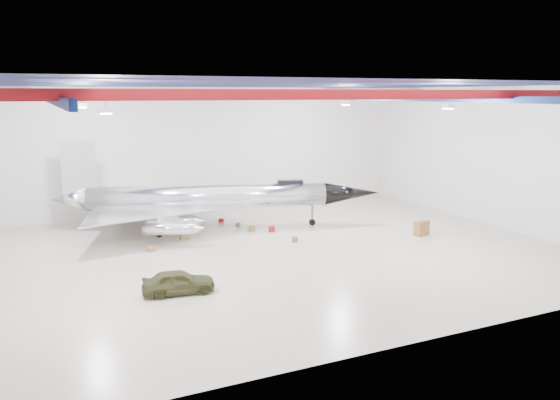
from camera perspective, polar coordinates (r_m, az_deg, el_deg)
name	(u,v)px	position (r m, az deg, el deg)	size (l,w,h in m)	color
floor	(260,253)	(36.44, -2.14, -5.60)	(40.00, 40.00, 0.00)	#BFB798
wall_back	(195,150)	(49.37, -8.85, 5.19)	(40.00, 40.00, 0.00)	silver
wall_right	(492,157)	(46.60, 21.26, 4.22)	(30.00, 30.00, 0.00)	silver
ceiling	(258,85)	(34.91, -2.27, 11.96)	(40.00, 40.00, 0.00)	#0A0F38
ceiling_structure	(258,96)	(34.91, -2.26, 10.85)	(39.50, 29.50, 1.08)	maroon
jet_aircraft	(208,200)	(42.92, -7.54, 0.02)	(25.01, 18.36, 7.00)	silver
jeep	(178,282)	(29.69, -10.57, -8.40)	(1.54, 3.82, 1.30)	#383A1D
desk	(422,228)	(42.18, 14.58, -2.87)	(1.19, 0.60, 1.09)	brown
crate_ply	(151,249)	(37.84, -13.35, -5.00)	(0.49, 0.39, 0.34)	olive
toolbox_red	(221,220)	(45.35, -6.17, -2.12)	(0.42, 0.34, 0.30)	maroon
engine_drum	(295,239)	(39.14, 1.59, -4.13)	(0.42, 0.42, 0.38)	#59595B
parts_bin	(252,229)	(42.26, -2.97, -3.00)	(0.52, 0.42, 0.36)	olive
tool_chest	(272,229)	(41.96, -0.85, -3.05)	(0.48, 0.48, 0.43)	maroon
oil_barrel	(184,237)	(40.33, -9.97, -3.82)	(0.58, 0.46, 0.40)	olive
spares_box	(238,225)	(43.55, -4.41, -2.61)	(0.39, 0.39, 0.35)	#59595B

